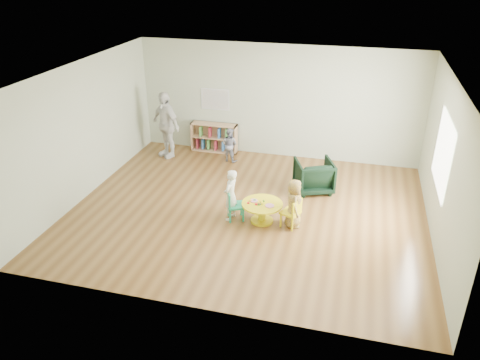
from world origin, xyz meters
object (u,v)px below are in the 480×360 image
at_px(toddler, 230,145).
at_px(child_right, 294,203).
at_px(activity_table, 262,209).
at_px(adult_caretaker, 166,125).
at_px(bookshelf, 214,137).
at_px(armchair, 314,176).
at_px(child_left, 231,195).
at_px(kid_chair_left, 233,205).
at_px(kid_chair_right, 292,212).

bearing_deg(toddler, child_right, 142.86).
xyz_separation_m(activity_table, adult_caretaker, (-3.03, 2.56, 0.56)).
xyz_separation_m(activity_table, child_right, (0.60, -0.01, 0.21)).
bearing_deg(bookshelf, armchair, -30.52).
bearing_deg(child_left, kid_chair_left, 98.56).
bearing_deg(activity_table, child_right, -1.14).
xyz_separation_m(activity_table, kid_chair_left, (-0.56, -0.06, 0.04)).
xyz_separation_m(kid_chair_left, kid_chair_right, (1.15, 0.01, -0.00)).
distance_m(activity_table, bookshelf, 3.77).
xyz_separation_m(kid_chair_right, adult_caretaker, (-3.63, 2.62, 0.52)).
bearing_deg(bookshelf, activity_table, -58.26).
xyz_separation_m(activity_table, bookshelf, (-1.98, 3.20, 0.09)).
bearing_deg(kid_chair_right, adult_caretaker, 77.15).
distance_m(bookshelf, child_right, 4.13).
distance_m(kid_chair_right, child_left, 1.22).
bearing_deg(activity_table, toddler, 117.87).
bearing_deg(armchair, bookshelf, -52.37).
xyz_separation_m(bookshelf, child_left, (1.37, -3.26, 0.16)).
xyz_separation_m(child_right, adult_caretaker, (-3.63, 2.57, 0.36)).
height_order(kid_chair_left, bookshelf, bookshelf).
distance_m(kid_chair_right, toddler, 3.38).
relative_size(kid_chair_left, child_right, 0.62).
bearing_deg(kid_chair_left, child_right, 68.70).
relative_size(child_right, adult_caretaker, 0.58).
height_order(activity_table, bookshelf, bookshelf).
height_order(kid_chair_right, child_left, child_left).
bearing_deg(armchair, child_left, 26.99).
relative_size(kid_chair_right, toddler, 0.70).
height_order(kid_chair_right, adult_caretaker, adult_caretaker).
relative_size(activity_table, adult_caretaker, 0.47).
xyz_separation_m(kid_chair_left, adult_caretaker, (-2.48, 2.62, 0.52)).
height_order(kid_chair_left, kid_chair_right, kid_chair_left).
distance_m(kid_chair_right, child_right, 0.17).
distance_m(kid_chair_right, armchair, 1.63).
relative_size(kid_chair_left, armchair, 0.76).
xyz_separation_m(kid_chair_right, armchair, (0.21, 1.62, 0.04)).
bearing_deg(child_right, armchair, -21.39).
bearing_deg(kid_chair_left, activity_table, 72.51).
bearing_deg(activity_table, child_left, -174.47).
bearing_deg(adult_caretaker, child_left, -16.51).
xyz_separation_m(activity_table, child_left, (-0.61, -0.06, 0.25)).
xyz_separation_m(activity_table, kid_chair_right, (0.59, -0.06, 0.04)).
height_order(child_left, toddler, child_left).
bearing_deg(kid_chair_left, kid_chair_right, 66.58).
distance_m(kid_chair_left, adult_caretaker, 3.64).
relative_size(kid_chair_left, kid_chair_right, 1.01).
xyz_separation_m(bookshelf, child_right, (2.58, -3.21, 0.12)).
bearing_deg(kid_chair_right, toddler, 59.35).
height_order(child_left, adult_caretaker, adult_caretaker).
relative_size(activity_table, armchair, 1.01).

